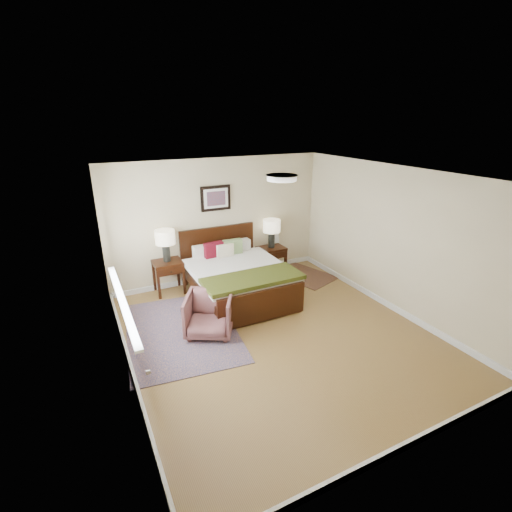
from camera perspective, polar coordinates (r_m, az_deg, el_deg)
name	(u,v)px	position (r m, az deg, el deg)	size (l,w,h in m)	color
floor	(278,334)	(6.02, 3.39, -11.90)	(5.00, 5.00, 0.00)	olive
back_wall	(218,221)	(7.61, -5.80, 5.44)	(4.50, 0.04, 2.50)	beige
front_wall	(418,352)	(3.75, 23.60, -13.35)	(4.50, 0.04, 2.50)	beige
left_wall	(119,291)	(4.82, -20.30, -5.11)	(0.04, 5.00, 2.50)	beige
right_wall	(393,240)	(6.81, 20.33, 2.38)	(0.04, 5.00, 2.50)	beige
ceiling	(282,175)	(5.13, 3.99, 12.34)	(4.50, 5.00, 0.02)	white
window	(115,262)	(5.42, -20.85, -0.84)	(0.11, 2.72, 1.32)	silver
door	(153,393)	(3.43, -15.60, -19.58)	(0.06, 1.00, 2.18)	silver
ceil_fixture	(282,178)	(5.13, 3.98, 11.95)	(0.44, 0.44, 0.08)	white
bed	(237,272)	(6.93, -2.94, -2.46)	(1.72, 2.08, 1.12)	black
wall_art	(216,198)	(7.45, -6.21, 8.82)	(0.62, 0.05, 0.50)	black
nightstand_left	(168,268)	(7.30, -13.38, -1.76)	(0.54, 0.49, 0.65)	black
nightstand_right	(272,257)	(8.12, 2.40, -0.13)	(0.58, 0.43, 0.57)	black
lamp_left	(165,240)	(7.13, -13.79, 2.47)	(0.37, 0.37, 0.61)	black
lamp_right	(272,228)	(7.92, 2.43, 4.33)	(0.37, 0.37, 0.61)	black
armchair	(209,314)	(5.92, -7.18, -8.89)	(0.71, 0.73, 0.67)	brown
rug_persian	(182,331)	(6.20, -11.39, -11.23)	(1.67, 2.36, 0.01)	#0E1C47
rug_navy	(302,275)	(8.14, 7.13, -2.86)	(0.89, 1.34, 0.01)	black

